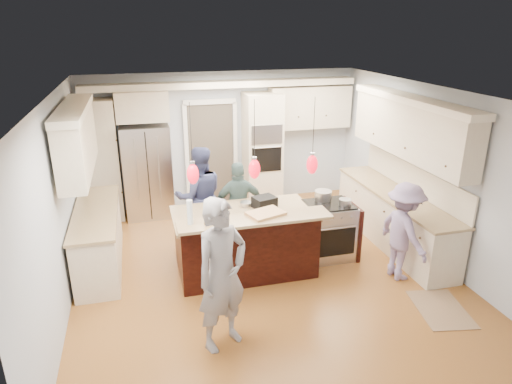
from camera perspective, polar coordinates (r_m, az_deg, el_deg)
The scene contains 23 objects.
ground_plane at distance 7.16m, azimuth 0.73°, elevation -9.61°, with size 6.00×6.00×0.00m, color #A1672C.
room_shell at distance 6.45m, azimuth 0.80°, elevation 4.52°, with size 5.54×6.04×2.72m.
refrigerator at distance 9.02m, azimuth -13.39°, elevation 2.53°, with size 0.90×0.70×1.80m, color #B7B7BC.
oven_column at distance 9.30m, azimuth 0.80°, elevation 5.24°, with size 0.72×0.69×2.30m.
back_upper_cabinets at distance 8.99m, azimuth -8.66°, elevation 7.88°, with size 5.30×0.61×2.54m.
right_counter_run at distance 7.92m, azimuth 17.46°, elevation 0.82°, with size 0.64×3.10×2.51m.
left_cabinets at distance 7.27m, azimuth -19.95°, elevation -1.23°, with size 0.64×2.30×2.51m.
kitchen_island at distance 6.94m, azimuth -1.39°, elevation -6.10°, with size 2.10×1.46×1.12m.
island_range at distance 7.43m, azimuth 9.11°, elevation -4.73°, with size 0.82×0.71×0.92m.
pendant_lights at distance 5.92m, azimuth -0.20°, elevation 2.91°, with size 1.75×0.15×1.03m.
person_bar_end at distance 5.22m, azimuth -4.27°, elevation -10.30°, with size 0.67×0.44×1.84m, color gray.
person_far_left at distance 7.66m, azimuth -7.05°, elevation -0.59°, with size 0.83×0.65×1.71m, color navy.
person_far_right at distance 7.54m, azimuth -2.13°, elevation -1.72°, with size 0.87×0.36×1.49m, color #45615F.
person_range_side at distance 6.97m, azimuth 17.95°, elevation -4.74°, with size 0.96×0.55×1.48m, color gray.
floor_rug at distance 6.73m, azimuth 22.11°, elevation -13.40°, with size 0.62×0.90×0.01m, color #957351.
water_bottle at distance 5.95m, azimuth -8.27°, elevation -2.52°, with size 0.08×0.08×0.33m, color silver.
beer_bottle_a at distance 6.03m, azimuth -5.65°, elevation -2.45°, with size 0.07×0.07×0.26m, color #4C2B0D.
beer_bottle_b at distance 5.93m, azimuth -6.26°, elevation -3.05°, with size 0.06×0.06×0.23m, color #4C2B0D.
beer_bottle_c at distance 5.94m, azimuth -5.91°, elevation -2.81°, with size 0.07×0.07×0.26m, color #4C2B0D.
drink_can at distance 6.06m, azimuth -4.19°, elevation -3.03°, with size 0.06×0.06×0.12m, color #B7B7BC.
cutting_board at distance 6.23m, azimuth 1.23°, elevation -2.69°, with size 0.48×0.34×0.04m, color tan.
pot_large at distance 7.34m, azimuth 8.38°, elevation -0.44°, with size 0.27×0.27×0.16m, color #B7B7BC.
pot_small at distance 7.22m, azimuth 11.07°, elevation -1.23°, with size 0.19×0.19×0.10m, color #B7B7BC.
Camera 1 is at (-1.68, -5.97, 3.58)m, focal length 32.00 mm.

